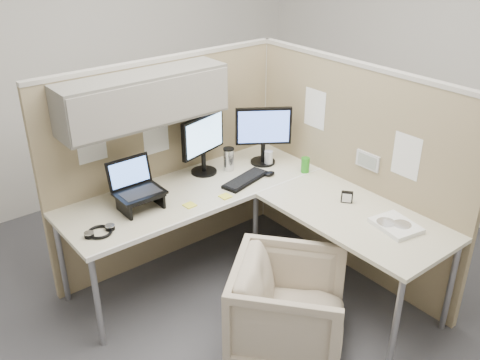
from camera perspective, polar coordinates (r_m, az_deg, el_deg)
ground at (r=4.03m, az=1.13°, el=-12.55°), size 4.50×4.50×0.00m
partition_back at (r=3.96m, az=-8.87°, el=4.88°), size 2.00×0.36×1.63m
partition_right at (r=4.10m, az=11.58°, el=1.17°), size 0.07×2.03×1.63m
desk at (r=3.78m, az=1.46°, el=-2.76°), size 2.00×1.98×0.73m
office_chair at (r=3.45m, az=5.23°, el=-12.95°), size 0.93×0.93×0.70m
monitor_left at (r=4.06m, az=-3.96°, el=4.30°), size 0.43×0.20×0.47m
monitor_right at (r=4.22m, az=2.51°, el=5.24°), size 0.38×0.28×0.47m
laptop_station at (r=3.69m, az=-10.87°, el=-1.12°), size 0.32×0.27×0.33m
keyboard at (r=4.02m, az=0.59°, el=0.02°), size 0.43×0.23×0.02m
mouse at (r=4.11m, az=3.20°, el=0.68°), size 0.09×0.06×0.03m
travel_mug at (r=4.17m, az=-1.21°, el=2.25°), size 0.09×0.09×0.18m
soda_can_green at (r=4.18m, az=6.98°, el=1.60°), size 0.07×0.07×0.12m
soda_can_silver at (r=4.27m, az=3.07°, el=2.37°), size 0.07×0.07×0.12m
sticky_note_c at (r=3.86m, az=-9.84°, el=-1.76°), size 0.10×0.10×0.01m
sticky_note_b at (r=3.81m, az=-1.58°, el=-1.75°), size 0.08×0.08×0.01m
sticky_note_a at (r=3.71m, az=-5.39°, el=-2.69°), size 0.08×0.08×0.01m
headphones at (r=3.50m, az=-14.73°, el=-5.36°), size 0.20×0.16×0.03m
paper_stack at (r=3.59m, az=16.28°, el=-4.67°), size 0.27×0.32×0.03m
desk_clock at (r=3.79m, az=11.33°, el=-1.79°), size 0.08×0.08×0.08m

